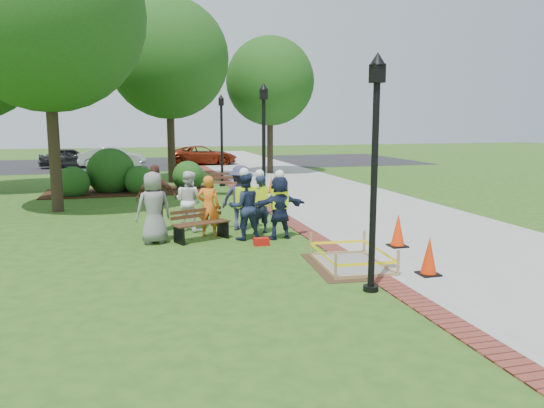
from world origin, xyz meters
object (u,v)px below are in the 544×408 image
object	(u,v)px
wet_concrete_pad	(351,255)
hivis_worker_b	(260,202)
cone_front	(429,257)
hivis_worker_c	(244,204)
bench_near	(201,231)
lamp_near	(375,156)
hivis_worker_a	(279,205)

from	to	relation	value
wet_concrete_pad	hivis_worker_b	bearing A→B (deg)	107.01
cone_front	hivis_worker_c	world-z (taller)	hivis_worker_c
bench_near	lamp_near	bearing A→B (deg)	-63.41
hivis_worker_b	bench_near	bearing A→B (deg)	-165.78
wet_concrete_pad	hivis_worker_b	size ratio (longest dim) A/B	1.36
bench_near	hivis_worker_a	bearing A→B (deg)	-9.14
wet_concrete_pad	bench_near	xyz separation A→B (m)	(-2.79, 3.25, 0.02)
lamp_near	hivis_worker_a	distance (m)	4.87
cone_front	hivis_worker_a	world-z (taller)	hivis_worker_a
bench_near	hivis_worker_c	xyz separation A→B (m)	(1.11, -0.18, 0.68)
cone_front	lamp_near	bearing A→B (deg)	-159.42
lamp_near	hivis_worker_c	world-z (taller)	lamp_near
lamp_near	hivis_worker_b	bearing A→B (deg)	98.46
bench_near	cone_front	size ratio (longest dim) A/B	1.96
hivis_worker_b	wet_concrete_pad	bearing A→B (deg)	-72.99
hivis_worker_b	cone_front	bearing A→B (deg)	-63.85
lamp_near	hivis_worker_c	xyz separation A→B (m)	(-1.35, 4.73, -1.54)
cone_front	hivis_worker_a	xyz separation A→B (m)	(-1.99, 4.01, 0.52)
bench_near	cone_front	xyz separation A→B (m)	(4.00, -4.34, 0.13)
bench_near	hivis_worker_a	size ratio (longest dim) A/B	0.86
cone_front	hivis_worker_c	bearing A→B (deg)	124.84
wet_concrete_pad	cone_front	world-z (taller)	cone_front
wet_concrete_pad	bench_near	distance (m)	4.29
wet_concrete_pad	hivis_worker_a	distance (m)	3.10
lamp_near	hivis_worker_c	bearing A→B (deg)	105.92
hivis_worker_a	hivis_worker_c	distance (m)	0.92
bench_near	hivis_worker_a	distance (m)	2.14
wet_concrete_pad	lamp_near	world-z (taller)	lamp_near
hivis_worker_a	hivis_worker_b	bearing A→B (deg)	115.16
hivis_worker_b	lamp_near	bearing A→B (deg)	-81.54
cone_front	hivis_worker_b	world-z (taller)	hivis_worker_b
hivis_worker_a	hivis_worker_c	world-z (taller)	hivis_worker_c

